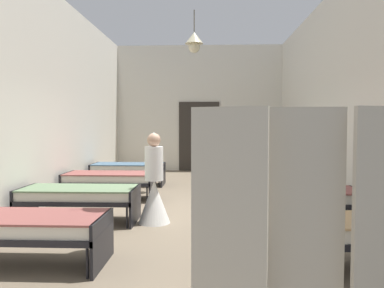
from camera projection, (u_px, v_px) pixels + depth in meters
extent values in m
cube|color=#7A6B56|center=(191.00, 212.00, 7.07)|extent=(6.30, 12.80, 0.10)
cube|color=silver|center=(199.00, 108.00, 13.14)|extent=(6.10, 0.20, 4.36)
cube|color=silver|center=(35.00, 94.00, 7.08)|extent=(0.20, 12.20, 4.36)
cube|color=silver|center=(353.00, 93.00, 6.83)|extent=(0.20, 12.20, 4.36)
cube|color=#2D2823|center=(199.00, 136.00, 13.07)|extent=(1.40, 0.06, 2.40)
cylinder|color=brown|center=(194.00, 21.00, 8.99)|extent=(0.02, 0.02, 0.51)
cone|color=beige|center=(194.00, 38.00, 9.01)|extent=(0.44, 0.44, 0.28)
sphere|color=beige|center=(194.00, 47.00, 9.02)|extent=(0.28, 0.28, 0.28)
cylinder|color=black|center=(87.00, 263.00, 3.90)|extent=(0.03, 0.03, 0.34)
cylinder|color=black|center=(106.00, 241.00, 4.62)|extent=(0.03, 0.03, 0.34)
cube|color=black|center=(22.00, 232.00, 4.28)|extent=(1.90, 0.84, 0.07)
cube|color=black|center=(103.00, 241.00, 4.25)|extent=(0.04, 0.84, 0.57)
cube|color=silver|center=(22.00, 223.00, 4.28)|extent=(1.82, 0.78, 0.14)
cube|color=#8C4C47|center=(22.00, 216.00, 4.27)|extent=(1.86, 0.82, 0.02)
cylinder|color=black|center=(268.00, 266.00, 3.82)|extent=(0.03, 0.03, 0.34)
cylinder|color=black|center=(258.00, 243.00, 4.53)|extent=(0.03, 0.03, 0.34)
cube|color=black|center=(342.00, 236.00, 4.13)|extent=(1.90, 0.84, 0.07)
cube|color=black|center=(257.00, 243.00, 4.17)|extent=(0.04, 0.84, 0.57)
cube|color=silver|center=(343.00, 227.00, 4.12)|extent=(1.82, 0.78, 0.14)
cube|color=tan|center=(343.00, 220.00, 4.12)|extent=(1.86, 0.82, 0.02)
cylinder|color=black|center=(17.00, 216.00, 5.87)|extent=(0.03, 0.03, 0.34)
cylinder|color=black|center=(38.00, 206.00, 6.59)|extent=(0.03, 0.03, 0.34)
cylinder|color=black|center=(127.00, 218.00, 5.79)|extent=(0.03, 0.03, 0.34)
cylinder|color=black|center=(136.00, 207.00, 6.51)|extent=(0.03, 0.03, 0.34)
cube|color=black|center=(79.00, 199.00, 6.18)|extent=(1.90, 0.84, 0.07)
cube|color=black|center=(24.00, 204.00, 6.22)|extent=(0.04, 0.84, 0.57)
cube|color=black|center=(135.00, 205.00, 6.14)|extent=(0.04, 0.84, 0.57)
cube|color=silver|center=(79.00, 193.00, 6.17)|extent=(1.82, 0.78, 0.14)
cube|color=slate|center=(79.00, 188.00, 6.17)|extent=(1.86, 0.82, 0.02)
cylinder|color=black|center=(248.00, 219.00, 5.71)|extent=(0.03, 0.03, 0.34)
cylinder|color=black|center=(244.00, 208.00, 6.43)|extent=(0.03, 0.03, 0.34)
cylinder|color=black|center=(364.00, 220.00, 5.64)|extent=(0.03, 0.03, 0.34)
cylinder|color=black|center=(347.00, 209.00, 6.35)|extent=(0.03, 0.03, 0.34)
cube|color=black|center=(300.00, 201.00, 6.02)|extent=(1.90, 0.84, 0.07)
cube|color=black|center=(242.00, 206.00, 6.07)|extent=(0.04, 0.84, 0.57)
cube|color=black|center=(359.00, 207.00, 5.99)|extent=(0.04, 0.84, 0.57)
cube|color=silver|center=(300.00, 195.00, 6.02)|extent=(1.82, 0.78, 0.14)
cube|color=#8C4C47|center=(300.00, 190.00, 6.01)|extent=(1.86, 0.82, 0.02)
cylinder|color=black|center=(64.00, 194.00, 7.76)|extent=(0.03, 0.03, 0.34)
cylinder|color=black|center=(76.00, 188.00, 8.48)|extent=(0.03, 0.03, 0.34)
cylinder|color=black|center=(147.00, 195.00, 7.69)|extent=(0.03, 0.03, 0.34)
cylinder|color=black|center=(152.00, 189.00, 8.41)|extent=(0.03, 0.03, 0.34)
cube|color=black|center=(110.00, 182.00, 8.08)|extent=(1.90, 0.84, 0.07)
cube|color=black|center=(67.00, 186.00, 8.12)|extent=(0.04, 0.84, 0.57)
cube|color=black|center=(152.00, 186.00, 8.04)|extent=(0.04, 0.84, 0.57)
cube|color=silver|center=(110.00, 177.00, 8.07)|extent=(1.82, 0.78, 0.14)
cube|color=#8C4C47|center=(109.00, 173.00, 8.07)|extent=(1.86, 0.82, 0.02)
cylinder|color=black|center=(238.00, 195.00, 7.61)|extent=(0.03, 0.03, 0.34)
cylinder|color=black|center=(236.00, 189.00, 8.33)|extent=(0.03, 0.03, 0.34)
cylinder|color=black|center=(325.00, 196.00, 7.53)|extent=(0.03, 0.03, 0.34)
cylinder|color=black|center=(315.00, 190.00, 8.25)|extent=(0.03, 0.03, 0.34)
cube|color=black|center=(278.00, 183.00, 7.92)|extent=(1.90, 0.84, 0.07)
cube|color=black|center=(234.00, 187.00, 7.96)|extent=(0.04, 0.84, 0.57)
cube|color=black|center=(323.00, 187.00, 7.88)|extent=(0.04, 0.84, 0.57)
cube|color=silver|center=(278.00, 178.00, 7.91)|extent=(1.82, 0.78, 0.14)
cube|color=slate|center=(278.00, 174.00, 7.91)|extent=(1.86, 0.82, 0.02)
cylinder|color=black|center=(92.00, 180.00, 9.66)|extent=(0.03, 0.03, 0.34)
cylinder|color=black|center=(100.00, 177.00, 10.38)|extent=(0.03, 0.03, 0.34)
cylinder|color=black|center=(159.00, 181.00, 9.58)|extent=(0.03, 0.03, 0.34)
cylinder|color=black|center=(163.00, 177.00, 10.30)|extent=(0.03, 0.03, 0.34)
cube|color=black|center=(128.00, 171.00, 9.97)|extent=(1.90, 0.84, 0.07)
cube|color=black|center=(94.00, 174.00, 10.02)|extent=(0.04, 0.84, 0.57)
cube|color=black|center=(163.00, 174.00, 9.93)|extent=(0.04, 0.84, 0.57)
cube|color=silver|center=(128.00, 167.00, 9.97)|extent=(1.82, 0.78, 0.14)
cube|color=slate|center=(128.00, 164.00, 9.96)|extent=(1.86, 0.82, 0.02)
cylinder|color=black|center=(232.00, 181.00, 9.50)|extent=(0.03, 0.03, 0.34)
cylinder|color=black|center=(231.00, 177.00, 10.22)|extent=(0.03, 0.03, 0.34)
cylinder|color=black|center=(302.00, 182.00, 9.43)|extent=(0.03, 0.03, 0.34)
cylinder|color=black|center=(295.00, 178.00, 10.15)|extent=(0.03, 0.03, 0.34)
cube|color=black|center=(265.00, 172.00, 9.81)|extent=(1.90, 0.84, 0.07)
cube|color=black|center=(229.00, 175.00, 9.86)|extent=(0.04, 0.84, 0.57)
cube|color=black|center=(301.00, 175.00, 9.78)|extent=(0.04, 0.84, 0.57)
cube|color=silver|center=(265.00, 168.00, 9.81)|extent=(1.82, 0.78, 0.14)
cube|color=#9E9E93|center=(265.00, 165.00, 9.80)|extent=(1.86, 0.82, 0.02)
cone|color=white|center=(154.00, 202.00, 6.12)|extent=(0.52, 0.52, 0.70)
cylinder|color=white|center=(154.00, 164.00, 6.09)|extent=(0.30, 0.30, 0.55)
sphere|color=tan|center=(154.00, 140.00, 6.07)|extent=(0.22, 0.22, 0.22)
cone|color=white|center=(154.00, 135.00, 6.06)|extent=(0.18, 0.18, 0.10)
cube|color=#BCB29E|center=(228.00, 265.00, 2.02)|extent=(0.41, 0.17, 1.70)
cube|color=#BCB29E|center=(304.00, 262.00, 2.06)|extent=(0.42, 0.05, 1.70)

